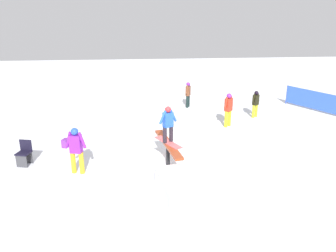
% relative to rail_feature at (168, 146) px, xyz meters
% --- Properties ---
extents(ground_plane, '(60.00, 60.00, 0.00)m').
position_rel_rail_feature_xyz_m(ground_plane, '(0.00, 0.00, -0.75)').
color(ground_plane, white).
extents(rail_feature, '(2.71, 0.72, 0.88)m').
position_rel_rail_feature_xyz_m(rail_feature, '(0.00, 0.00, 0.00)').
color(rail_feature, black).
rests_on(rail_feature, ground).
extents(snow_kicker_ramp, '(2.02, 1.77, 0.62)m').
position_rel_rail_feature_xyz_m(snow_kicker_ramp, '(-2.04, -0.34, -0.44)').
color(snow_kicker_ramp, white).
rests_on(snow_kicker_ramp, ground).
extents(main_rider_on_rail, '(1.32, 0.86, 1.28)m').
position_rel_rail_feature_xyz_m(main_rider_on_rail, '(0.00, 0.00, 0.75)').
color(main_rider_on_rail, '#F06364').
rests_on(main_rider_on_rail, rail_feature).
extents(bystander_brown, '(0.61, 0.35, 1.44)m').
position_rel_rail_feature_xyz_m(bystander_brown, '(7.69, -1.94, 0.05)').
color(bystander_brown, black).
rests_on(bystander_brown, ground).
extents(bystander_red, '(0.50, 0.57, 1.60)m').
position_rel_rail_feature_xyz_m(bystander_red, '(4.06, -3.26, 0.14)').
color(bystander_red, yellow).
rests_on(bystander_red, ground).
extents(bystander_black, '(0.40, 0.53, 1.38)m').
position_rel_rail_feature_xyz_m(bystander_black, '(5.36, -5.07, 0.02)').
color(bystander_black, yellow).
rests_on(bystander_black, ground).
extents(bystander_purple, '(0.32, 0.72, 1.59)m').
position_rel_rail_feature_xyz_m(bystander_purple, '(-0.20, 3.04, 0.14)').
color(bystander_purple, gold).
rests_on(bystander_purple, ground).
extents(folding_chair, '(0.54, 0.54, 0.88)m').
position_rel_rail_feature_xyz_m(folding_chair, '(0.65, 4.99, -0.34)').
color(folding_chair, '#3F3F44').
rests_on(folding_chair, ground).
extents(backpack_on_snow, '(0.36, 0.32, 0.34)m').
position_rel_rail_feature_xyz_m(backpack_on_snow, '(2.17, 3.88, -0.58)').
color(backpack_on_snow, purple).
rests_on(backpack_on_snow, ground).
extents(safety_fence, '(3.91, 1.97, 1.10)m').
position_rel_rail_feature_xyz_m(safety_fence, '(5.92, -8.87, -0.15)').
color(safety_fence, blue).
rests_on(safety_fence, ground).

